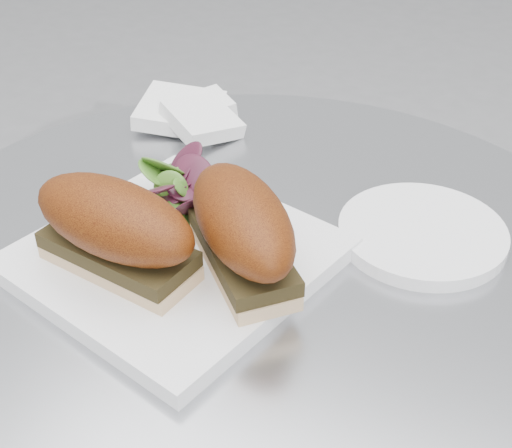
{
  "coord_description": "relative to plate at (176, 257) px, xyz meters",
  "views": [
    {
      "loc": [
        0.21,
        -0.45,
        1.12
      ],
      "look_at": [
        -0.0,
        0.01,
        0.77
      ],
      "focal_mm": 50.0,
      "sensor_mm": 36.0,
      "label": 1
    }
  ],
  "objects": [
    {
      "name": "table",
      "position": [
        0.06,
        0.03,
        -0.25
      ],
      "size": [
        0.7,
        0.7,
        0.73
      ],
      "color": "#A9ABB0",
      "rests_on": "ground"
    },
    {
      "name": "plate",
      "position": [
        0.0,
        0.0,
        0.0
      ],
      "size": [
        0.29,
        0.29,
        0.02
      ],
      "primitive_type": "cube",
      "rotation": [
        0.0,
        0.0,
        -0.26
      ],
      "color": "white",
      "rests_on": "table"
    },
    {
      "name": "sandwich_left",
      "position": [
        -0.03,
        -0.04,
        0.05
      ],
      "size": [
        0.17,
        0.09,
        0.08
      ],
      "rotation": [
        0.0,
        0.0,
        -0.15
      ],
      "color": "beige",
      "rests_on": "plate"
    },
    {
      "name": "sandwich_right",
      "position": [
        0.06,
        0.0,
        0.05
      ],
      "size": [
        0.16,
        0.16,
        0.08
      ],
      "rotation": [
        0.0,
        0.0,
        -0.78
      ],
      "color": "beige",
      "rests_on": "plate"
    },
    {
      "name": "salad",
      "position": [
        -0.02,
        0.07,
        0.03
      ],
      "size": [
        0.1,
        0.1,
        0.05
      ],
      "primitive_type": null,
      "color": "#50812A",
      "rests_on": "plate"
    },
    {
      "name": "napkin",
      "position": [
        -0.11,
        0.23,
        0.0
      ],
      "size": [
        0.13,
        0.13,
        0.02
      ],
      "primitive_type": null,
      "rotation": [
        0.0,
        0.0,
        -0.03
      ],
      "color": "white",
      "rests_on": "table"
    },
    {
      "name": "saucer",
      "position": [
        0.19,
        0.13,
        -0.0
      ],
      "size": [
        0.15,
        0.15,
        0.01
      ],
      "primitive_type": "cylinder",
      "color": "white",
      "rests_on": "table"
    }
  ]
}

